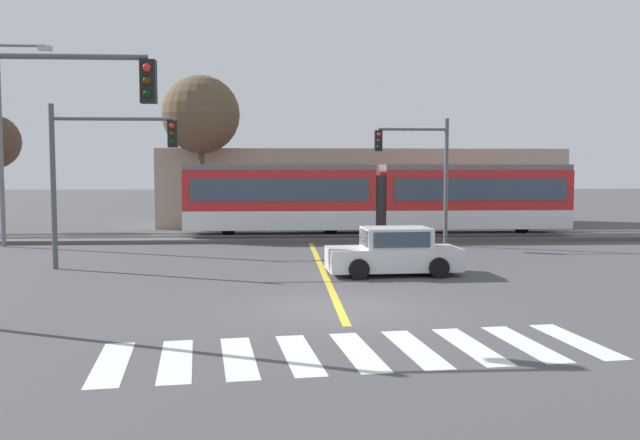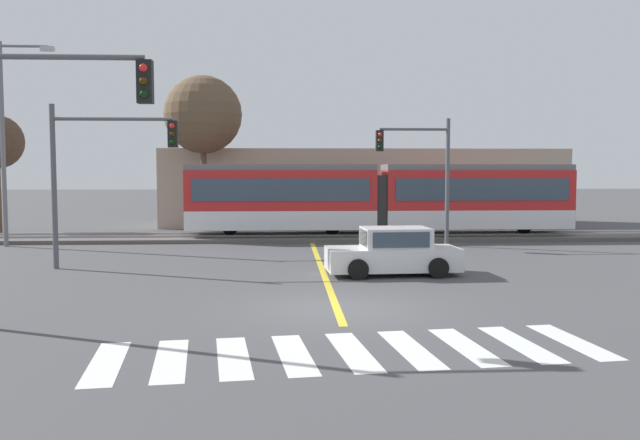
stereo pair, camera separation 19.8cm
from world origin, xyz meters
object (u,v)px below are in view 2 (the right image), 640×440
Objects in this scene: traffic_light_near_left at (38,138)px; traffic_light_mid_left at (99,160)px; light_rail_tram at (379,197)px; sedan_crossing at (393,253)px; traffic_light_far_right at (422,163)px; street_lamp_west at (8,131)px; bare_tree_west at (203,115)px.

traffic_light_mid_left is (-1.10, 8.74, -0.34)m from traffic_light_near_left.
sedan_crossing is (-1.13, -11.38, -1.35)m from light_rail_tram.
traffic_light_far_right is at bearing 26.20° from traffic_light_mid_left.
street_lamp_west is (-18.00, 0.92, 1.39)m from traffic_light_far_right.
traffic_light_mid_left is at bearing -138.89° from light_rail_tram.
traffic_light_mid_left is at bearing -50.48° from street_lamp_west.
light_rail_tram is at bearing -26.59° from bare_tree_west.
street_lamp_west is 1.05× the size of bare_tree_west.
traffic_light_near_left is 1.08× the size of traffic_light_mid_left.
traffic_light_near_left is 17.14m from street_lamp_west.
street_lamp_west is at bearing 129.52° from traffic_light_mid_left.
traffic_light_far_right is at bearing 52.92° from traffic_light_near_left.
street_lamp_west reaches higher than light_rail_tram.
traffic_light_mid_left is at bearing -153.80° from traffic_light_far_right.
light_rail_tram is 4.30× the size of sedan_crossing.
light_rail_tram is at bearing 84.32° from sedan_crossing.
sedan_crossing is at bearing -107.77° from traffic_light_far_right.
traffic_light_far_right is (11.16, 14.77, -0.37)m from traffic_light_near_left.
street_lamp_west is (-5.74, 6.95, 1.35)m from traffic_light_mid_left.
traffic_light_near_left is 1.08× the size of traffic_light_far_right.
traffic_light_mid_left is 0.63× the size of street_lamp_west.
traffic_light_far_right is 13.34m from bare_tree_west.
traffic_light_far_right is at bearing -67.55° from light_rail_tram.
traffic_light_far_right reaches higher than traffic_light_mid_left.
traffic_light_near_left is (-8.61, -6.82, 3.33)m from sedan_crossing.
traffic_light_near_left is 0.68× the size of street_lamp_west.
traffic_light_near_left reaches higher than light_rail_tram.
traffic_light_near_left reaches higher than sedan_crossing.
traffic_light_near_left is at bearing -91.93° from bare_tree_west.
traffic_light_mid_left is 14.32m from bare_tree_west.
traffic_light_near_left reaches higher than traffic_light_far_right.
traffic_light_mid_left is 0.66× the size of bare_tree_west.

